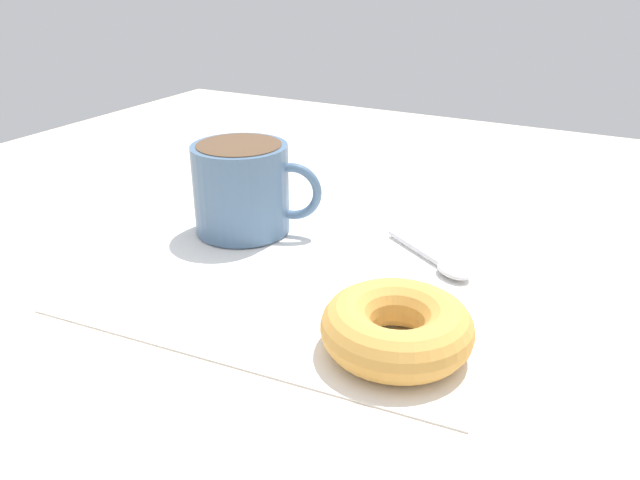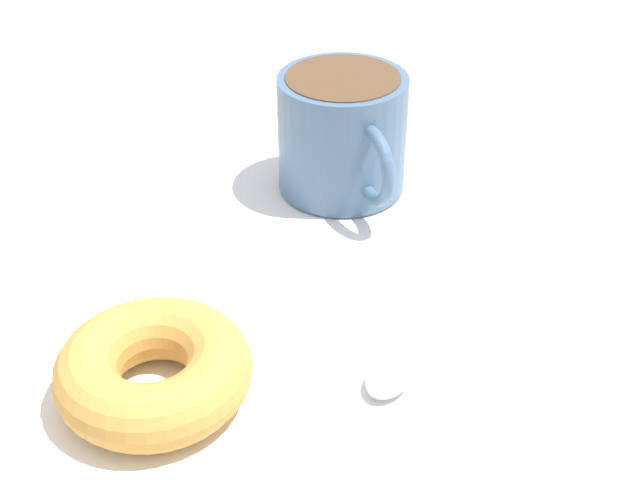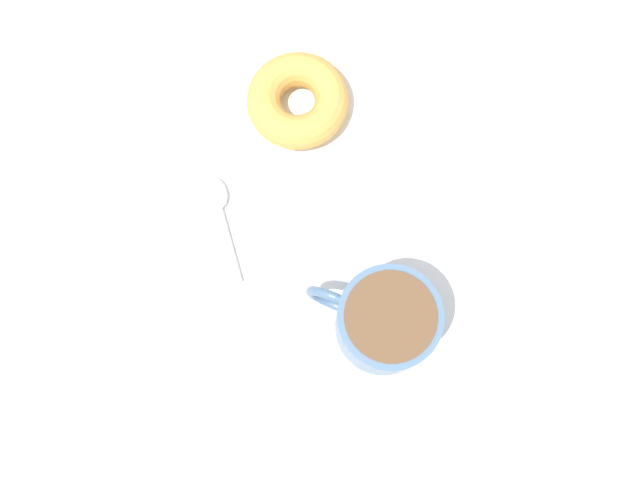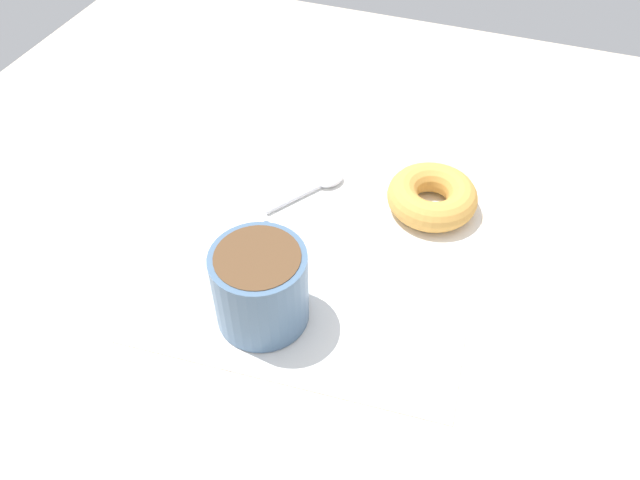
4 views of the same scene
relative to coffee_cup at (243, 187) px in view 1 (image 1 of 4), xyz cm
name	(u,v)px [view 1 (image 1 of 4)]	position (x,y,z in cm)	size (l,w,h in cm)	color
ground_plane	(309,266)	(8.58, -2.03, -5.94)	(120.00, 120.00, 2.00)	beige
napkin	(320,261)	(10.12, -2.62, -4.79)	(34.53, 34.53, 0.30)	white
coffee_cup	(243,187)	(0.00, 0.00, 0.00)	(12.72, 9.54, 8.97)	slate
donut	(397,328)	(21.66, -12.78, -2.82)	(10.85, 10.85, 3.64)	gold
spoon	(444,265)	(20.76, 1.00, -4.23)	(10.46, 7.63, 0.90)	silver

